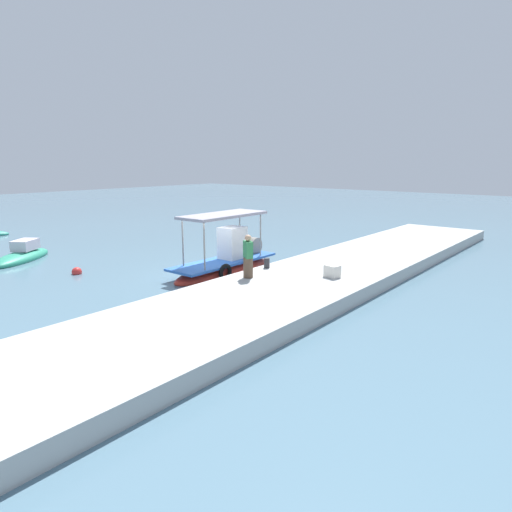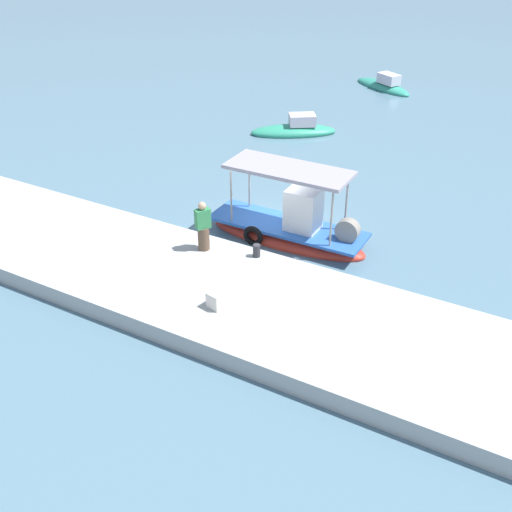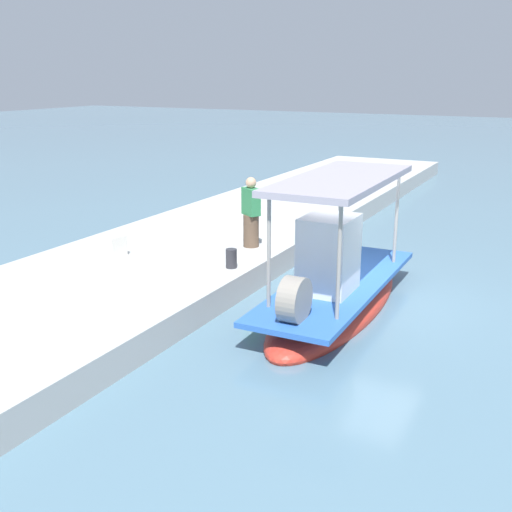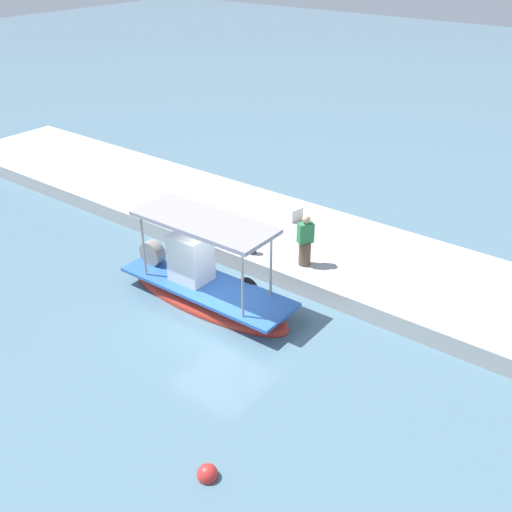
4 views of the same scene
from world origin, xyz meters
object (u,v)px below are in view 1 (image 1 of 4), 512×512
object	(u,v)px
moored_boat_near	(22,256)
marker_buoy	(77,272)
main_fishing_boat	(226,262)
mooring_bollard	(267,263)
cargo_crate	(332,271)
fisherman_near_bollard	(248,258)

from	to	relation	value
moored_boat_near	marker_buoy	bearing A→B (deg)	-87.11
main_fishing_boat	mooring_bollard	world-z (taller)	main_fishing_boat
cargo_crate	marker_buoy	size ratio (longest dim) A/B	1.22
fisherman_near_bollard	marker_buoy	distance (m)	8.33
main_fishing_boat	moored_boat_near	xyz separation A→B (m)	(-4.75, 9.90, -0.30)
mooring_bollard	moored_boat_near	xyz separation A→B (m)	(-4.75, 12.27, -0.60)
fisherman_near_bollard	mooring_bollard	distance (m)	1.85
mooring_bollard	cargo_crate	size ratio (longest dim) A/B	0.78
fisherman_near_bollard	marker_buoy	bearing A→B (deg)	109.78
main_fishing_boat	cargo_crate	distance (m)	5.30
fisherman_near_bollard	moored_boat_near	world-z (taller)	fisherman_near_bollard
marker_buoy	moored_boat_near	xyz separation A→B (m)	(-0.25, 4.94, 0.08)
fisherman_near_bollard	cargo_crate	bearing A→B (deg)	-49.56
fisherman_near_bollard	cargo_crate	distance (m)	3.30
mooring_bollard	moored_boat_near	bearing A→B (deg)	111.18
moored_boat_near	main_fishing_boat	bearing A→B (deg)	-64.38
fisherman_near_bollard	moored_boat_near	size ratio (longest dim) A/B	0.39
main_fishing_boat	mooring_bollard	bearing A→B (deg)	-89.92
cargo_crate	marker_buoy	distance (m)	11.37
marker_buoy	fisherman_near_bollard	bearing A→B (deg)	-70.22
main_fishing_boat	marker_buoy	world-z (taller)	main_fishing_boat
moored_boat_near	mooring_bollard	bearing A→B (deg)	-68.82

